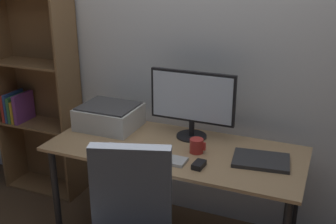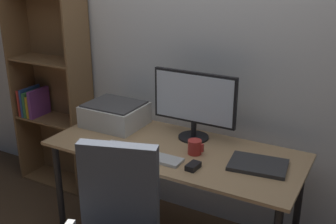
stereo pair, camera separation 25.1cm
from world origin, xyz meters
name	(u,v)px [view 2 (the right image)]	position (x,y,z in m)	size (l,w,h in m)	color
back_wall	(210,45)	(0.00, 0.51, 1.30)	(6.40, 0.10, 2.60)	silver
desk	(174,160)	(0.00, 0.00, 0.65)	(1.59, 0.67, 0.74)	tan
monitor	(194,101)	(0.04, 0.19, 1.00)	(0.56, 0.20, 0.45)	black
keyboard	(159,158)	(-0.01, -0.18, 0.75)	(0.29, 0.11, 0.02)	#B7BABC
mouse	(193,166)	(0.22, -0.19, 0.76)	(0.06, 0.10, 0.03)	black
coffee_mug	(195,147)	(0.15, -0.01, 0.78)	(0.10, 0.08, 0.09)	#B72D28
laptop	(258,165)	(0.53, 0.01, 0.75)	(0.32, 0.23, 0.02)	#2D2D30
printer	(115,114)	(-0.55, 0.14, 0.82)	(0.40, 0.34, 0.16)	silver
paper_sheet	(115,151)	(-0.29, -0.22, 0.74)	(0.21, 0.30, 0.00)	white
bookshelf	(52,91)	(-1.33, 0.33, 0.82)	(0.66, 0.28, 1.67)	brown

